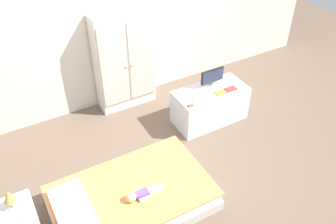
{
  "coord_description": "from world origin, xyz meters",
  "views": [
    {
      "loc": [
        -1.4,
        -2.44,
        3.06
      ],
      "look_at": [
        0.15,
        0.33,
        0.54
      ],
      "focal_mm": 39.26,
      "sensor_mm": 36.0,
      "label": 1
    }
  ],
  "objects_px": {
    "doll": "(138,195)",
    "wardrobe": "(124,61)",
    "tv_stand": "(210,105)",
    "nightstand": "(19,220)",
    "table_lamp": "(9,197)",
    "tv_monitor": "(212,77)",
    "book_orange": "(221,92)",
    "rocking_horse_toy": "(192,103)",
    "book_red": "(230,89)",
    "bed": "(132,198)"
  },
  "relations": [
    {
      "from": "doll",
      "to": "wardrobe",
      "type": "distance_m",
      "value": 1.9
    },
    {
      "from": "doll",
      "to": "tv_stand",
      "type": "distance_m",
      "value": 1.69
    },
    {
      "from": "nightstand",
      "to": "table_lamp",
      "type": "relative_size",
      "value": 1.7
    },
    {
      "from": "doll",
      "to": "tv_monitor",
      "type": "xyz_separation_m",
      "value": [
        1.49,
        0.96,
        0.32
      ]
    },
    {
      "from": "book_orange",
      "to": "rocking_horse_toy",
      "type": "bearing_deg",
      "value": -173.39
    },
    {
      "from": "rocking_horse_toy",
      "to": "book_red",
      "type": "height_order",
      "value": "rocking_horse_toy"
    },
    {
      "from": "tv_stand",
      "to": "book_red",
      "type": "relative_size",
      "value": 6.08
    },
    {
      "from": "book_orange",
      "to": "bed",
      "type": "bearing_deg",
      "value": -156.16
    },
    {
      "from": "nightstand",
      "to": "tv_stand",
      "type": "xyz_separation_m",
      "value": [
        2.48,
        0.54,
        0.05
      ]
    },
    {
      "from": "nightstand",
      "to": "tv_stand",
      "type": "height_order",
      "value": "tv_stand"
    },
    {
      "from": "table_lamp",
      "to": "tv_monitor",
      "type": "distance_m",
      "value": 2.62
    },
    {
      "from": "wardrobe",
      "to": "rocking_horse_toy",
      "type": "distance_m",
      "value": 1.09
    },
    {
      "from": "book_orange",
      "to": "nightstand",
      "type": "bearing_deg",
      "value": -170.3
    },
    {
      "from": "wardrobe",
      "to": "tv_stand",
      "type": "height_order",
      "value": "wardrobe"
    },
    {
      "from": "wardrobe",
      "to": "tv_monitor",
      "type": "bearing_deg",
      "value": -43.05
    },
    {
      "from": "doll",
      "to": "wardrobe",
      "type": "height_order",
      "value": "wardrobe"
    },
    {
      "from": "table_lamp",
      "to": "wardrobe",
      "type": "bearing_deg",
      "value": 39.15
    },
    {
      "from": "wardrobe",
      "to": "nightstand",
      "type": "bearing_deg",
      "value": -140.85
    },
    {
      "from": "nightstand",
      "to": "rocking_horse_toy",
      "type": "distance_m",
      "value": 2.16
    },
    {
      "from": "nightstand",
      "to": "book_orange",
      "type": "distance_m",
      "value": 2.61
    },
    {
      "from": "doll",
      "to": "wardrobe",
      "type": "relative_size",
      "value": 0.29
    },
    {
      "from": "tv_monitor",
      "to": "book_orange",
      "type": "xyz_separation_m",
      "value": [
        0.01,
        -0.18,
        -0.13
      ]
    },
    {
      "from": "tv_stand",
      "to": "table_lamp",
      "type": "bearing_deg",
      "value": -167.79
    },
    {
      "from": "nightstand",
      "to": "table_lamp",
      "type": "distance_m",
      "value": 0.33
    },
    {
      "from": "book_red",
      "to": "bed",
      "type": "bearing_deg",
      "value": -158.08
    },
    {
      "from": "rocking_horse_toy",
      "to": "book_orange",
      "type": "height_order",
      "value": "rocking_horse_toy"
    },
    {
      "from": "tv_stand",
      "to": "tv_monitor",
      "type": "bearing_deg",
      "value": 52.76
    },
    {
      "from": "nightstand",
      "to": "book_orange",
      "type": "xyz_separation_m",
      "value": [
        2.55,
        0.44,
        0.29
      ]
    },
    {
      "from": "table_lamp",
      "to": "wardrobe",
      "type": "height_order",
      "value": "wardrobe"
    },
    {
      "from": "table_lamp",
      "to": "book_orange",
      "type": "relative_size",
      "value": 1.57
    },
    {
      "from": "wardrobe",
      "to": "bed",
      "type": "bearing_deg",
      "value": -112.52
    },
    {
      "from": "table_lamp",
      "to": "bed",
      "type": "bearing_deg",
      "value": -12.74
    },
    {
      "from": "tv_monitor",
      "to": "book_red",
      "type": "bearing_deg",
      "value": -48.11
    },
    {
      "from": "bed",
      "to": "book_orange",
      "type": "bearing_deg",
      "value": 23.84
    },
    {
      "from": "wardrobe",
      "to": "doll",
      "type": "bearing_deg",
      "value": -110.75
    },
    {
      "from": "nightstand",
      "to": "table_lamp",
      "type": "xyz_separation_m",
      "value": [
        0.0,
        0.0,
        0.33
      ]
    },
    {
      "from": "wardrobe",
      "to": "rocking_horse_toy",
      "type": "bearing_deg",
      "value": -68.66
    },
    {
      "from": "tv_stand",
      "to": "book_red",
      "type": "bearing_deg",
      "value": -24.95
    },
    {
      "from": "tv_monitor",
      "to": "nightstand",
      "type": "bearing_deg",
      "value": -166.42
    },
    {
      "from": "tv_stand",
      "to": "bed",
      "type": "bearing_deg",
      "value": -151.95
    },
    {
      "from": "wardrobe",
      "to": "rocking_horse_toy",
      "type": "height_order",
      "value": "wardrobe"
    },
    {
      "from": "wardrobe",
      "to": "rocking_horse_toy",
      "type": "xyz_separation_m",
      "value": [
        0.39,
        -1.01,
        -0.16
      ]
    },
    {
      "from": "wardrobe",
      "to": "book_red",
      "type": "xyz_separation_m",
      "value": [
        0.99,
        -0.96,
        -0.2
      ]
    },
    {
      "from": "doll",
      "to": "rocking_horse_toy",
      "type": "xyz_separation_m",
      "value": [
        1.05,
        0.73,
        0.23
      ]
    },
    {
      "from": "doll",
      "to": "nightstand",
      "type": "height_order",
      "value": "nightstand"
    },
    {
      "from": "doll",
      "to": "tv_stand",
      "type": "relative_size",
      "value": 0.43
    },
    {
      "from": "bed",
      "to": "rocking_horse_toy",
      "type": "bearing_deg",
      "value": 30.08
    },
    {
      "from": "wardrobe",
      "to": "tv_stand",
      "type": "distance_m",
      "value": 1.23
    },
    {
      "from": "table_lamp",
      "to": "tv_monitor",
      "type": "relative_size",
      "value": 0.68
    },
    {
      "from": "nightstand",
      "to": "book_orange",
      "type": "relative_size",
      "value": 2.67
    }
  ]
}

